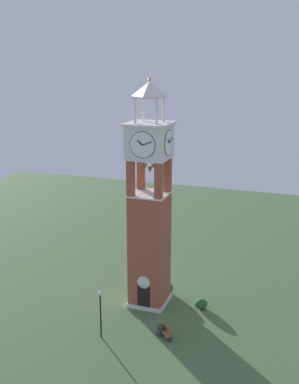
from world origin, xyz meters
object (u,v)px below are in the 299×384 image
park_bench (165,331)px  trash_bin (161,331)px  clock_tower (149,216)px  lamp_post (100,305)px

park_bench → trash_bin: size_ratio=1.86×
clock_tower → lamp_post: clock_tower is taller
clock_tower → park_bench: 9.23m
lamp_post → trash_bin: lamp_post is taller
park_bench → clock_tower: bearing=122.1°
clock_tower → park_bench: (2.94, -4.68, -7.39)m
park_bench → trash_bin: (-0.38, 0.07, -0.08)m
lamp_post → trash_bin: bearing=22.4°
lamp_post → park_bench: bearing=19.9°
park_bench → lamp_post: bearing=-160.1°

